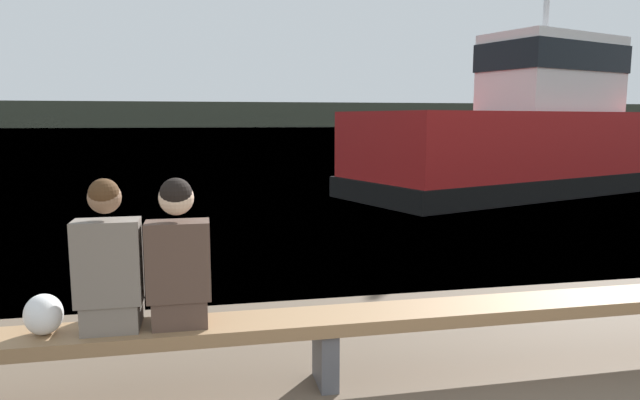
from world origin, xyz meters
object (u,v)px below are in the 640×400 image
at_px(shopping_bag, 43,314).
at_px(tugboat_red, 538,141).
at_px(person_left, 109,267).
at_px(bench_main, 325,327).
at_px(person_right, 179,262).

distance_m(shopping_bag, tugboat_red, 13.36).
distance_m(person_left, tugboat_red, 13.08).
distance_m(bench_main, shopping_bag, 1.79).
bearing_deg(person_right, person_left, 179.85).
xyz_separation_m(bench_main, tugboat_red, (7.59, 9.52, 0.82)).
bearing_deg(tugboat_red, person_left, 117.26).
xyz_separation_m(bench_main, person_right, (-0.95, 0.01, 0.50)).
bearing_deg(tugboat_red, bench_main, 122.01).
xyz_separation_m(person_left, tugboat_red, (8.97, 9.51, 0.33)).
height_order(bench_main, person_right, person_right).
distance_m(bench_main, person_left, 1.46).
bearing_deg(bench_main, tugboat_red, 51.43).
bearing_deg(person_left, tugboat_red, 46.68).
bearing_deg(tugboat_red, person_right, 118.64).
bearing_deg(shopping_bag, tugboat_red, 45.45).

